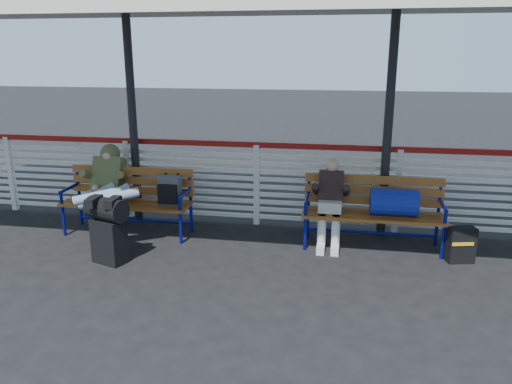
% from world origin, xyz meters
% --- Properties ---
extents(ground, '(60.00, 60.00, 0.00)m').
position_xyz_m(ground, '(0.00, 0.00, 0.00)').
color(ground, black).
rests_on(ground, ground).
extents(fence, '(12.08, 0.08, 1.24)m').
position_xyz_m(fence, '(0.00, 1.90, 0.66)').
color(fence, silver).
rests_on(fence, ground).
extents(canopy, '(12.60, 3.60, 3.16)m').
position_xyz_m(canopy, '(-0.00, 0.87, 3.04)').
color(canopy, silver).
rests_on(canopy, ground).
extents(luggage_stack, '(0.56, 0.43, 0.82)m').
position_xyz_m(luggage_stack, '(-1.51, 0.19, 0.45)').
color(luggage_stack, black).
rests_on(luggage_stack, ground).
extents(bench_left, '(1.80, 0.56, 0.92)m').
position_xyz_m(bench_left, '(-1.56, 1.23, 0.58)').
color(bench_left, '#96621D').
rests_on(bench_left, ground).
extents(bench_right, '(1.80, 0.56, 0.92)m').
position_xyz_m(bench_right, '(1.77, 1.27, 0.60)').
color(bench_right, '#96621D').
rests_on(bench_right, ground).
extents(traveler_man, '(0.93, 1.64, 0.77)m').
position_xyz_m(traveler_man, '(-1.85, 0.87, 0.70)').
color(traveler_man, '#7C8FA7').
rests_on(traveler_man, ground).
extents(companion_person, '(0.32, 0.66, 1.15)m').
position_xyz_m(companion_person, '(1.09, 1.26, 0.60)').
color(companion_person, beige).
rests_on(companion_person, ground).
extents(suitcase_side, '(0.35, 0.26, 0.44)m').
position_xyz_m(suitcase_side, '(2.69, 0.96, 0.22)').
color(suitcase_side, black).
rests_on(suitcase_side, ground).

